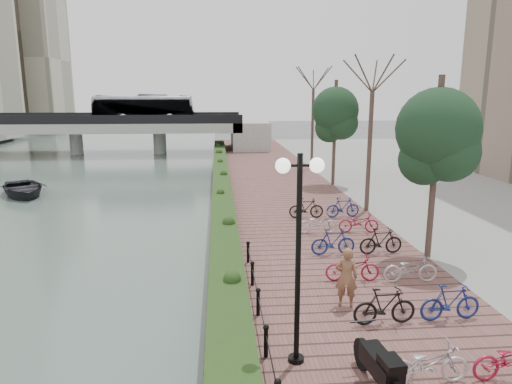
{
  "coord_description": "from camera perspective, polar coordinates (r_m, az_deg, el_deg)",
  "views": [
    {
      "loc": [
        0.39,
        -6.29,
        6.3
      ],
      "look_at": [
        2.1,
        13.96,
        2.0
      ],
      "focal_mm": 32.0,
      "sensor_mm": 36.0,
      "label": 1
    }
  ],
  "objects": [
    {
      "name": "promenade",
      "position": [
        24.82,
        3.69,
        -2.19
      ],
      "size": [
        8.0,
        75.0,
        0.5
      ],
      "primitive_type": "cube",
      "color": "brown",
      "rests_on": "ground"
    },
    {
      "name": "hedge",
      "position": [
        26.86,
        -4.28,
        0.1
      ],
      "size": [
        1.1,
        56.0,
        0.6
      ],
      "primitive_type": "cube",
      "color": "#1E3814",
      "rests_on": "promenade"
    },
    {
      "name": "chain_fence",
      "position": [
        9.98,
        1.9,
        -21.18
      ],
      "size": [
        0.1,
        14.1,
        0.7
      ],
      "color": "black",
      "rests_on": "promenade"
    },
    {
      "name": "lamppost",
      "position": [
        9.54,
        5.4,
        -2.82
      ],
      "size": [
        1.02,
        0.32,
        4.66
      ],
      "color": "black",
      "rests_on": "promenade"
    },
    {
      "name": "motorcycle",
      "position": [
        9.98,
        15.03,
        -20.07
      ],
      "size": [
        0.76,
        1.89,
        1.15
      ],
      "primitive_type": null,
      "rotation": [
        0.0,
        0.0,
        0.11
      ],
      "color": "black",
      "rests_on": "promenade"
    },
    {
      "name": "pedestrian",
      "position": [
        13.14,
        11.23,
        -10.39
      ],
      "size": [
        0.71,
        0.56,
        1.72
      ],
      "primitive_type": "imported",
      "rotation": [
        0.0,
        0.0,
        2.87
      ],
      "color": "brown",
      "rests_on": "promenade"
    },
    {
      "name": "bicycle_parking",
      "position": [
        16.21,
        13.96,
        -7.61
      ],
      "size": [
        2.4,
        14.69,
        1.0
      ],
      "color": "silver",
      "rests_on": "promenade"
    },
    {
      "name": "street_trees",
      "position": [
        20.61,
        16.93,
        4.14
      ],
      "size": [
        3.2,
        37.12,
        6.8
      ],
      "color": "#392922",
      "rests_on": "promenade"
    },
    {
      "name": "bridge",
      "position": [
        53.21,
        -20.11,
        8.07
      ],
      "size": [
        36.0,
        10.77,
        6.5
      ],
      "color": "gray",
      "rests_on": "ground"
    },
    {
      "name": "boat",
      "position": [
        32.7,
        -27.19,
        0.44
      ],
      "size": [
        5.46,
        5.97,
        1.01
      ],
      "primitive_type": "imported",
      "rotation": [
        0.0,
        0.0,
        0.52
      ],
      "color": "#222227",
      "rests_on": "river_water"
    }
  ]
}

